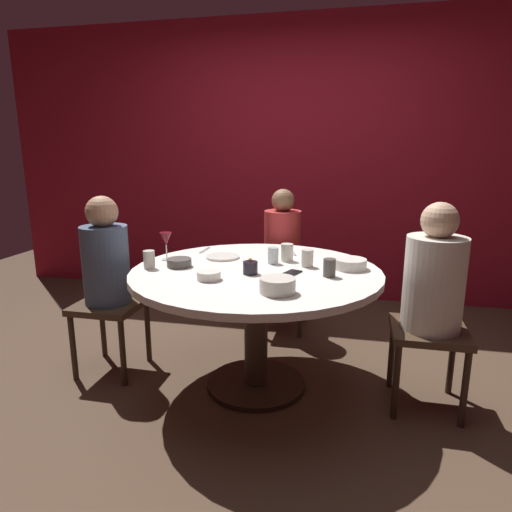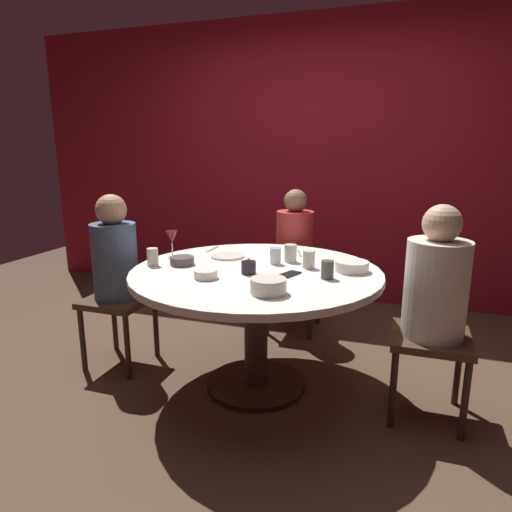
% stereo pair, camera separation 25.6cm
% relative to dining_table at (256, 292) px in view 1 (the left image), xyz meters
% --- Properties ---
extents(ground_plane, '(8.00, 8.00, 0.00)m').
position_rel_dining_table_xyz_m(ground_plane, '(0.00, 0.00, -0.61)').
color(ground_plane, '#4C3828').
extents(back_wall, '(6.00, 0.10, 2.60)m').
position_rel_dining_table_xyz_m(back_wall, '(0.00, 1.88, 0.69)').
color(back_wall, maroon).
rests_on(back_wall, ground).
extents(dining_table, '(1.45, 1.45, 0.74)m').
position_rel_dining_table_xyz_m(dining_table, '(0.00, 0.00, 0.00)').
color(dining_table, silver).
rests_on(dining_table, ground).
extents(seated_diner_left, '(0.40, 0.40, 1.15)m').
position_rel_dining_table_xyz_m(seated_diner_left, '(-0.96, 0.00, 0.10)').
color(seated_diner_left, '#3F2D1E').
rests_on(seated_diner_left, ground).
extents(seated_diner_back, '(0.40, 0.40, 1.13)m').
position_rel_dining_table_xyz_m(seated_diner_back, '(0.00, 0.95, 0.09)').
color(seated_diner_back, '#3F2D1E').
rests_on(seated_diner_back, ground).
extents(seated_diner_right, '(0.40, 0.40, 1.16)m').
position_rel_dining_table_xyz_m(seated_diner_right, '(0.97, 0.00, 0.11)').
color(seated_diner_right, '#3F2D1E').
rests_on(seated_diner_right, ground).
extents(candle_holder, '(0.08, 0.08, 0.09)m').
position_rel_dining_table_xyz_m(candle_holder, '(-0.01, -0.10, 0.17)').
color(candle_holder, black).
rests_on(candle_holder, dining_table).
extents(wine_glass, '(0.08, 0.08, 0.18)m').
position_rel_dining_table_xyz_m(wine_glass, '(-0.60, 0.10, 0.27)').
color(wine_glass, silver).
rests_on(wine_glass, dining_table).
extents(dinner_plate, '(0.22, 0.22, 0.01)m').
position_rel_dining_table_xyz_m(dinner_plate, '(-0.27, 0.23, 0.15)').
color(dinner_plate, silver).
rests_on(dinner_plate, dining_table).
extents(cell_phone, '(0.12, 0.16, 0.01)m').
position_rel_dining_table_xyz_m(cell_phone, '(0.21, -0.05, 0.14)').
color(cell_phone, black).
rests_on(cell_phone, dining_table).
extents(bowl_serving_large, '(0.19, 0.19, 0.06)m').
position_rel_dining_table_xyz_m(bowl_serving_large, '(0.53, 0.13, 0.17)').
color(bowl_serving_large, silver).
rests_on(bowl_serving_large, dining_table).
extents(bowl_salad_center, '(0.13, 0.13, 0.05)m').
position_rel_dining_table_xyz_m(bowl_salad_center, '(-0.20, -0.26, 0.16)').
color(bowl_salad_center, silver).
rests_on(bowl_salad_center, dining_table).
extents(bowl_small_white, '(0.14, 0.14, 0.05)m').
position_rel_dining_table_xyz_m(bowl_small_white, '(-0.46, -0.04, 0.16)').
color(bowl_small_white, '#4C4742').
rests_on(bowl_small_white, dining_table).
extents(bowl_sauce_side, '(0.18, 0.18, 0.07)m').
position_rel_dining_table_xyz_m(bowl_sauce_side, '(0.20, -0.40, 0.18)').
color(bowl_sauce_side, beige).
rests_on(bowl_sauce_side, dining_table).
extents(cup_near_candle, '(0.08, 0.08, 0.11)m').
position_rel_dining_table_xyz_m(cup_near_candle, '(0.14, 0.24, 0.19)').
color(cup_near_candle, beige).
rests_on(cup_near_candle, dining_table).
extents(cup_by_left_diner, '(0.07, 0.07, 0.10)m').
position_rel_dining_table_xyz_m(cup_by_left_diner, '(0.07, 0.16, 0.19)').
color(cup_by_left_diner, silver).
rests_on(cup_by_left_diner, dining_table).
extents(cup_by_right_diner, '(0.07, 0.07, 0.10)m').
position_rel_dining_table_xyz_m(cup_by_right_diner, '(0.28, 0.13, 0.19)').
color(cup_by_right_diner, beige).
rests_on(cup_by_right_diner, dining_table).
extents(cup_center_front, '(0.07, 0.07, 0.10)m').
position_rel_dining_table_xyz_m(cup_center_front, '(0.42, -0.06, 0.19)').
color(cup_center_front, '#4C4742').
rests_on(cup_center_front, dining_table).
extents(cup_far_edge, '(0.07, 0.07, 0.11)m').
position_rel_dining_table_xyz_m(cup_far_edge, '(-0.61, -0.11, 0.19)').
color(cup_far_edge, beige).
rests_on(cup_far_edge, dining_table).
extents(fork_near_plate, '(0.02, 0.18, 0.01)m').
position_rel_dining_table_xyz_m(fork_near_plate, '(-0.45, 0.41, 0.14)').
color(fork_near_plate, '#B7B7BC').
rests_on(fork_near_plate, dining_table).
extents(knife_near_plate, '(0.07, 0.18, 0.01)m').
position_rel_dining_table_xyz_m(knife_near_plate, '(0.15, 0.47, 0.14)').
color(knife_near_plate, '#B7B7BC').
rests_on(knife_near_plate, dining_table).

